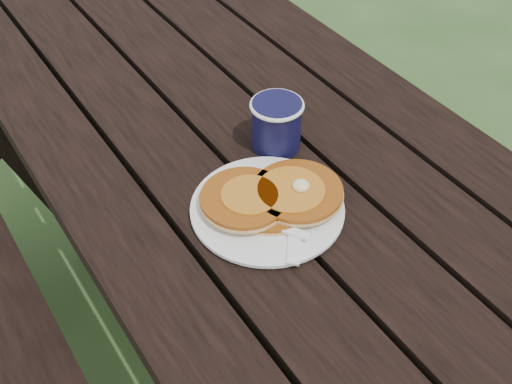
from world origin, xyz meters
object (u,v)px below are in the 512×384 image
picnic_table (263,282)px  plate (267,209)px  coffee_cup (277,122)px  pancake_stack (273,196)px

picnic_table → plate: plate is taller
picnic_table → coffee_cup: (0.02, -0.00, 0.44)m
plate → coffee_cup: (0.11, 0.13, 0.05)m
pancake_stack → coffee_cup: (0.10, 0.13, 0.03)m
plate → pancake_stack: size_ratio=1.08×
pancake_stack → coffee_cup: 0.16m
picnic_table → plate: size_ratio=7.34×
pancake_stack → coffee_cup: coffee_cup is taller
picnic_table → pancake_stack: 0.43m
picnic_table → pancake_stack: bearing=-118.8°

